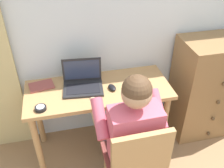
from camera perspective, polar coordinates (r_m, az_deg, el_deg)
The scene contains 9 objects.
wall_back at distance 2.39m, azimuth 7.16°, elevation 15.20°, with size 4.80×0.05×2.50m, color silver.
desk at distance 2.30m, azimuth -2.98°, elevation -3.38°, with size 1.27×0.52×0.74m.
dresser at distance 2.76m, azimuth 20.20°, elevation -0.85°, with size 0.61×0.47×1.06m.
chair at distance 1.98m, azimuth 5.22°, elevation -16.77°, with size 0.43×0.41×0.89m.
person_seated at distance 1.96m, azimuth 3.82°, elevation -9.39°, with size 0.54×0.59×1.21m.
laptop at distance 2.23m, azimuth -6.58°, elevation 0.47°, with size 0.36×0.28×0.24m.
computer_mouse at distance 2.21m, azimuth 0.01°, elevation -0.80°, with size 0.06×0.10×0.03m, color black.
desk_clock at distance 2.07m, azimuth -15.69°, elevation -5.23°, with size 0.09×0.09×0.03m.
notebook_pad at distance 2.33m, azimuth -15.53°, elevation -0.38°, with size 0.21×0.15×0.01m, color #994742.
Camera 1 is at (-0.77, 0.10, 2.07)m, focal length 40.82 mm.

